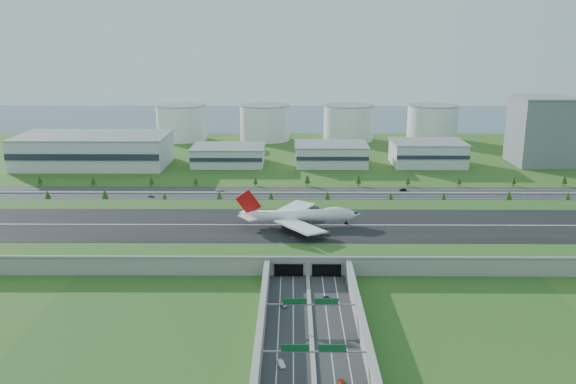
{
  "coord_description": "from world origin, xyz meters",
  "views": [
    {
      "loc": [
        -6.99,
        -306.15,
        106.58
      ],
      "look_at": [
        -9.47,
        35.0,
        16.95
      ],
      "focal_mm": 38.0,
      "sensor_mm": 36.0,
      "label": 1
    }
  ],
  "objects_px": {
    "fuel_tank_a": "(181,123)",
    "car_4": "(151,196)",
    "car_3": "(342,382)",
    "car_5": "(403,190)",
    "office_tower": "(542,131)",
    "car_7": "(220,190)",
    "boeing_747": "(300,215)",
    "car_0": "(283,305)",
    "car_1": "(281,363)",
    "car_2": "(327,299)"
  },
  "relations": [
    {
      "from": "car_0",
      "to": "car_1",
      "type": "distance_m",
      "value": 44.83
    },
    {
      "from": "fuel_tank_a",
      "to": "car_0",
      "type": "bearing_deg",
      "value": -74.38
    },
    {
      "from": "car_1",
      "to": "car_4",
      "type": "bearing_deg",
      "value": 93.19
    },
    {
      "from": "car_2",
      "to": "car_3",
      "type": "xyz_separation_m",
      "value": [
        1.21,
        -61.25,
        -0.14
      ]
    },
    {
      "from": "car_5",
      "to": "fuel_tank_a",
      "type": "bearing_deg",
      "value": -150.58
    },
    {
      "from": "office_tower",
      "to": "car_7",
      "type": "height_order",
      "value": "office_tower"
    },
    {
      "from": "office_tower",
      "to": "car_7",
      "type": "bearing_deg",
      "value": -159.86
    },
    {
      "from": "car_2",
      "to": "office_tower",
      "type": "bearing_deg",
      "value": -140.64
    },
    {
      "from": "fuel_tank_a",
      "to": "car_2",
      "type": "distance_m",
      "value": 406.98
    },
    {
      "from": "fuel_tank_a",
      "to": "boeing_747",
      "type": "relative_size",
      "value": 0.76
    },
    {
      "from": "office_tower",
      "to": "car_1",
      "type": "distance_m",
      "value": 385.34
    },
    {
      "from": "car_1",
      "to": "car_3",
      "type": "bearing_deg",
      "value": -49.54
    },
    {
      "from": "office_tower",
      "to": "car_4",
      "type": "relative_size",
      "value": 13.04
    },
    {
      "from": "boeing_747",
      "to": "car_1",
      "type": "bearing_deg",
      "value": -97.89
    },
    {
      "from": "office_tower",
      "to": "car_0",
      "type": "bearing_deg",
      "value": -127.25
    },
    {
      "from": "fuel_tank_a",
      "to": "car_0",
      "type": "relative_size",
      "value": 10.89
    },
    {
      "from": "car_0",
      "to": "fuel_tank_a",
      "type": "bearing_deg",
      "value": 82.71
    },
    {
      "from": "car_3",
      "to": "office_tower",
      "type": "bearing_deg",
      "value": -123.24
    },
    {
      "from": "fuel_tank_a",
      "to": "car_4",
      "type": "xyz_separation_m",
      "value": [
        18.82,
        -224.89,
        -16.66
      ]
    },
    {
      "from": "car_2",
      "to": "car_5",
      "type": "distance_m",
      "value": 189.78
    },
    {
      "from": "office_tower",
      "to": "car_1",
      "type": "height_order",
      "value": "office_tower"
    },
    {
      "from": "office_tower",
      "to": "car_4",
      "type": "height_order",
      "value": "office_tower"
    },
    {
      "from": "car_0",
      "to": "car_7",
      "type": "height_order",
      "value": "car_0"
    },
    {
      "from": "car_1",
      "to": "fuel_tank_a",
      "type": "bearing_deg",
      "value": 84.09
    },
    {
      "from": "car_3",
      "to": "car_5",
      "type": "xyz_separation_m",
      "value": [
        61.24,
        240.46,
        0.12
      ]
    },
    {
      "from": "fuel_tank_a",
      "to": "car_3",
      "type": "xyz_separation_m",
      "value": [
        128.52,
        -447.45,
        -16.7
      ]
    },
    {
      "from": "car_3",
      "to": "car_5",
      "type": "distance_m",
      "value": 248.13
    },
    {
      "from": "boeing_747",
      "to": "car_0",
      "type": "distance_m",
      "value": 82.36
    },
    {
      "from": "boeing_747",
      "to": "car_5",
      "type": "distance_m",
      "value": 127.43
    },
    {
      "from": "car_3",
      "to": "car_5",
      "type": "height_order",
      "value": "car_5"
    },
    {
      "from": "car_7",
      "to": "car_1",
      "type": "bearing_deg",
      "value": 16.7
    },
    {
      "from": "car_4",
      "to": "car_5",
      "type": "bearing_deg",
      "value": -73.93
    },
    {
      "from": "boeing_747",
      "to": "car_4",
      "type": "relative_size",
      "value": 15.61
    },
    {
      "from": "office_tower",
      "to": "car_0",
      "type": "distance_m",
      "value": 348.69
    },
    {
      "from": "car_5",
      "to": "car_7",
      "type": "relative_size",
      "value": 0.93
    },
    {
      "from": "car_1",
      "to": "car_5",
      "type": "height_order",
      "value": "car_1"
    },
    {
      "from": "office_tower",
      "to": "car_5",
      "type": "height_order",
      "value": "office_tower"
    },
    {
      "from": "car_0",
      "to": "car_4",
      "type": "height_order",
      "value": "car_0"
    },
    {
      "from": "car_1",
      "to": "car_0",
      "type": "bearing_deg",
      "value": 69.77
    },
    {
      "from": "office_tower",
      "to": "car_4",
      "type": "xyz_separation_m",
      "value": [
        -301.18,
        -109.89,
        -26.66
      ]
    },
    {
      "from": "fuel_tank_a",
      "to": "car_3",
      "type": "height_order",
      "value": "fuel_tank_a"
    },
    {
      "from": "boeing_747",
      "to": "car_3",
      "type": "bearing_deg",
      "value": -89.6
    },
    {
      "from": "car_2",
      "to": "car_7",
      "type": "height_order",
      "value": "car_2"
    },
    {
      "from": "car_7",
      "to": "car_5",
      "type": "bearing_deg",
      "value": 96.23
    },
    {
      "from": "office_tower",
      "to": "car_2",
      "type": "bearing_deg",
      "value": -125.39
    },
    {
      "from": "fuel_tank_a",
      "to": "car_5",
      "type": "relative_size",
      "value": 10.35
    },
    {
      "from": "fuel_tank_a",
      "to": "car_2",
      "type": "xyz_separation_m",
      "value": [
        127.31,
        -386.2,
        -16.56
      ]
    },
    {
      "from": "boeing_747",
      "to": "car_2",
      "type": "height_order",
      "value": "boeing_747"
    },
    {
      "from": "boeing_747",
      "to": "car_3",
      "type": "height_order",
      "value": "boeing_747"
    },
    {
      "from": "fuel_tank_a",
      "to": "car_3",
      "type": "bearing_deg",
      "value": -73.97
    }
  ]
}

